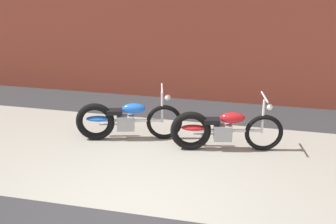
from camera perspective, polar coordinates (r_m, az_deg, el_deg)
The scene contains 4 objects.
ground_plane at distance 5.88m, azimuth -5.51°, elevation -13.56°, with size 80.00×80.00×0.00m, color #2D2D30.
sidewalk_slab at distance 7.33m, azimuth -1.19°, elevation -6.12°, with size 36.00×3.50×0.01m, color gray.
motorcycle_blue at distance 7.91m, azimuth -6.36°, elevation -1.05°, with size 1.97×0.76×1.03m.
motorcycle_red at distance 7.49m, azimuth 6.89°, elevation -2.36°, with size 1.99×0.68×1.03m.
Camera 1 is at (1.64, -4.60, 3.28)m, focal length 44.73 mm.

